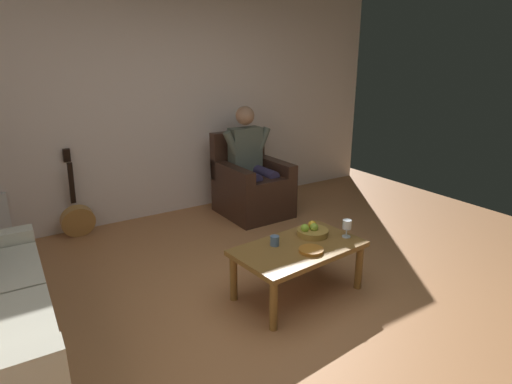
% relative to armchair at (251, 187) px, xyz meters
% --- Properties ---
extents(ground_plane, '(6.55, 6.55, 0.00)m').
position_rel_armchair_xyz_m(ground_plane, '(0.72, 2.06, -0.33)').
color(ground_plane, '#B07345').
extents(wall_back, '(5.86, 0.06, 2.73)m').
position_rel_armchair_xyz_m(wall_back, '(0.72, -0.60, 1.03)').
color(wall_back, silver).
rests_on(wall_back, ground).
extents(armchair, '(0.72, 0.81, 0.96)m').
position_rel_armchair_xyz_m(armchair, '(0.00, 0.00, 0.00)').
color(armchair, '#342017').
rests_on(armchair, ground).
extents(person_seated, '(0.64, 0.63, 1.27)m').
position_rel_armchair_xyz_m(person_seated, '(0.00, -0.01, 0.35)').
color(person_seated, '#565E51').
rests_on(person_seated, ground).
extents(coffee_table, '(1.06, 0.67, 0.42)m').
position_rel_armchair_xyz_m(coffee_table, '(0.66, 1.76, 0.03)').
color(coffee_table, brown).
rests_on(coffee_table, ground).
extents(guitar, '(0.34, 0.26, 0.93)m').
position_rel_armchair_xyz_m(guitar, '(1.91, -0.40, -0.12)').
color(guitar, '#B67F3F').
rests_on(guitar, ground).
extents(wine_glass_near, '(0.07, 0.07, 0.15)m').
position_rel_armchair_xyz_m(wine_glass_near, '(0.23, 1.83, 0.19)').
color(wine_glass_near, silver).
rests_on(wine_glass_near, coffee_table).
extents(fruit_bowl, '(0.26, 0.26, 0.11)m').
position_rel_armchair_xyz_m(fruit_bowl, '(0.44, 1.65, 0.13)').
color(fruit_bowl, olive).
rests_on(fruit_bowl, coffee_table).
extents(decorative_dish, '(0.19, 0.19, 0.02)m').
position_rel_armchair_xyz_m(decorative_dish, '(0.65, 1.89, 0.10)').
color(decorative_dish, '#A96520').
rests_on(decorative_dish, coffee_table).
extents(candle_jar, '(0.07, 0.07, 0.08)m').
position_rel_armchair_xyz_m(candle_jar, '(0.81, 1.65, 0.13)').
color(candle_jar, slate).
rests_on(candle_jar, coffee_table).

